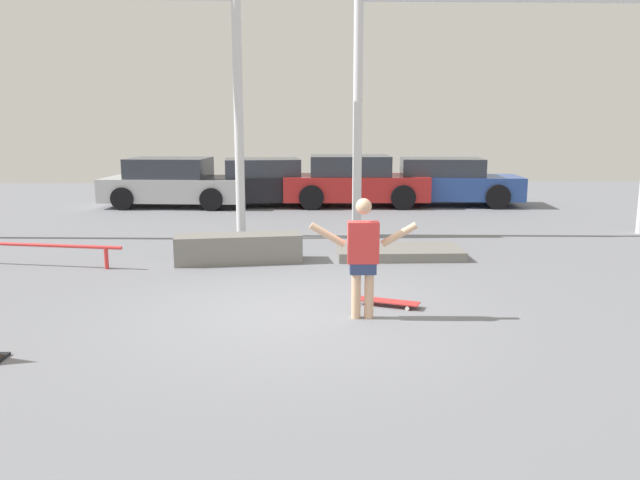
{
  "coord_description": "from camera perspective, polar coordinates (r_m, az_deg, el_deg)",
  "views": [
    {
      "loc": [
        0.01,
        -7.8,
        2.44
      ],
      "look_at": [
        0.32,
        1.49,
        0.69
      ],
      "focal_mm": 35.0,
      "sensor_mm": 36.0,
      "label": 1
    }
  ],
  "objects": [
    {
      "name": "canopy_support_left",
      "position": [
        14.23,
        -20.77,
        13.2
      ],
      "size": [
        6.58,
        0.2,
        5.06
      ],
      "color": "silver",
      "rests_on": "ground_plane"
    },
    {
      "name": "canopy_support_right",
      "position": [
        14.23,
        16.76,
        13.44
      ],
      "size": [
        6.58,
        0.2,
        5.06
      ],
      "color": "silver",
      "rests_on": "ground_plane"
    },
    {
      "name": "grind_rail",
      "position": [
        11.8,
        -24.56,
        -0.63
      ],
      "size": [
        3.12,
        0.69,
        0.4
      ],
      "rotation": [
        0.0,
        0.0,
        -0.2
      ],
      "color": "red",
      "rests_on": "ground_plane"
    },
    {
      "name": "parked_car_red",
      "position": [
        18.58,
        3.12,
        5.35
      ],
      "size": [
        4.25,
        2.12,
        1.49
      ],
      "rotation": [
        0.0,
        0.0,
        -0.03
      ],
      "color": "red",
      "rests_on": "ground_plane"
    },
    {
      "name": "ground_plane",
      "position": [
        8.17,
        -1.9,
        -6.7
      ],
      "size": [
        36.0,
        36.0,
        0.0
      ],
      "primitive_type": "plane",
      "color": "slate"
    },
    {
      "name": "parked_car_blue",
      "position": [
        19.08,
        11.38,
        5.2
      ],
      "size": [
        4.46,
        2.21,
        1.4
      ],
      "rotation": [
        0.0,
        0.0,
        -0.1
      ],
      "color": "#284793",
      "rests_on": "ground_plane"
    },
    {
      "name": "grind_box",
      "position": [
        11.14,
        -7.46,
        -0.76
      ],
      "size": [
        2.27,
        0.89,
        0.5
      ],
      "primitive_type": "cube",
      "rotation": [
        0.0,
        0.0,
        0.13
      ],
      "color": "slate",
      "rests_on": "ground_plane"
    },
    {
      "name": "manual_pad",
      "position": [
        11.62,
        7.2,
        -1.1
      ],
      "size": [
        2.28,
        1.14,
        0.17
      ],
      "primitive_type": "cube",
      "rotation": [
        0.0,
        0.0,
        0.0
      ],
      "color": "slate",
      "rests_on": "ground_plane"
    },
    {
      "name": "skateboarder",
      "position": [
        7.78,
        3.96,
        -1.18
      ],
      "size": [
        1.35,
        0.2,
        1.53
      ],
      "rotation": [
        0.0,
        0.0,
        -0.02
      ],
      "color": "#DBAD89",
      "rests_on": "ground_plane"
    },
    {
      "name": "parked_car_black",
      "position": [
        18.64,
        -4.92,
        5.23
      ],
      "size": [
        4.07,
        2.16,
        1.4
      ],
      "rotation": [
        0.0,
        0.0,
        0.1
      ],
      "color": "black",
      "rests_on": "ground_plane"
    },
    {
      "name": "parked_car_silver",
      "position": [
        18.94,
        -13.21,
        5.08
      ],
      "size": [
        4.27,
        2.31,
        1.42
      ],
      "rotation": [
        0.0,
        0.0,
        -0.1
      ],
      "color": "#B7BABF",
      "rests_on": "ground_plane"
    },
    {
      "name": "skateboard",
      "position": [
        8.51,
        6.3,
        -5.62
      ],
      "size": [
        0.85,
        0.52,
        0.08
      ],
      "rotation": [
        0.0,
        0.0,
        -0.41
      ],
      "color": "red",
      "rests_on": "ground_plane"
    }
  ]
}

